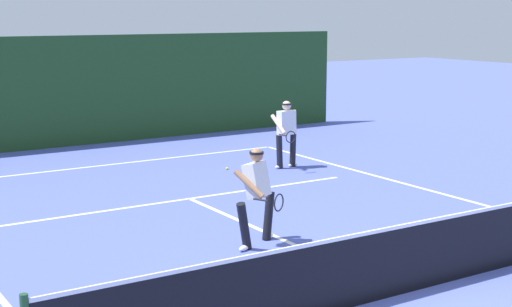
# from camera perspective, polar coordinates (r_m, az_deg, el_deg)

# --- Properties ---
(ground_plane) EXTENTS (80.00, 80.00, 0.00)m
(ground_plane) POSITION_cam_1_polar(r_m,az_deg,el_deg) (10.92, 11.00, -10.21)
(ground_plane) COLOR #505FBC
(court_line_baseline_far) EXTENTS (9.54, 0.10, 0.01)m
(court_line_baseline_far) POSITION_cam_1_polar(r_m,az_deg,el_deg) (19.78, -10.71, -0.80)
(court_line_baseline_far) COLOR white
(court_line_baseline_far) RESTS_ON ground_plane
(court_line_service) EXTENTS (7.77, 0.10, 0.01)m
(court_line_service) POSITION_cam_1_polar(r_m,az_deg,el_deg) (15.97, -4.98, -3.38)
(court_line_service) COLOR white
(court_line_service) RESTS_ON ground_plane
(court_line_centre) EXTENTS (0.10, 6.40, 0.01)m
(court_line_centre) POSITION_cam_1_polar(r_m,az_deg,el_deg) (13.29, 1.47, -6.21)
(court_line_centre) COLOR white
(court_line_centre) RESTS_ON ground_plane
(tennis_net) EXTENTS (10.46, 0.09, 1.05)m
(tennis_net) POSITION_cam_1_polar(r_m,az_deg,el_deg) (10.75, 11.10, -7.65)
(tennis_net) COLOR #1E4723
(tennis_net) RESTS_ON ground_plane
(player_near) EXTENTS (1.04, 1.03, 1.64)m
(player_near) POSITION_cam_1_polar(r_m,az_deg,el_deg) (12.60, 0.07, -2.91)
(player_near) COLOR black
(player_near) RESTS_ON ground_plane
(player_far) EXTENTS (0.77, 0.90, 1.68)m
(player_far) POSITION_cam_1_polar(r_m,az_deg,el_deg) (18.89, 2.29, 1.68)
(player_far) COLOR black
(player_far) RESTS_ON ground_plane
(tennis_ball) EXTENTS (0.07, 0.07, 0.07)m
(tennis_ball) POSITION_cam_1_polar(r_m,az_deg,el_deg) (18.80, -2.17, -1.13)
(tennis_ball) COLOR #D1E033
(tennis_ball) RESTS_ON ground_plane
(back_fence_windscreen) EXTENTS (18.58, 0.12, 3.17)m
(back_fence_windscreen) POSITION_cam_1_polar(r_m,az_deg,el_deg) (22.56, -13.91, 4.52)
(back_fence_windscreen) COLOR #20431E
(back_fence_windscreen) RESTS_ON ground_plane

